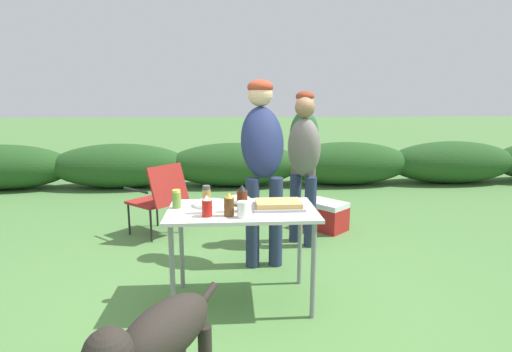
{
  "coord_description": "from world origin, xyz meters",
  "views": [
    {
      "loc": [
        -0.09,
        -2.86,
        1.55
      ],
      "look_at": [
        0.14,
        0.51,
        0.89
      ],
      "focal_mm": 28.0,
      "sensor_mm": 36.0,
      "label": 1
    }
  ],
  "objects_px": {
    "camp_chair_green_behind_table": "(159,196)",
    "standing_person_in_navy_coat": "(304,142)",
    "mixing_bowl": "(239,199)",
    "paper_cup_stack": "(243,209)",
    "beer_bottle": "(229,205)",
    "spice_jar": "(207,200)",
    "bbq_sauce_bottle": "(242,199)",
    "standing_person_in_olive_jacket": "(304,159)",
    "mustard_bottle": "(229,202)",
    "ketchup_bottle": "(207,206)",
    "standing_person_in_dark_puffer": "(262,151)",
    "plate_stack": "(210,204)",
    "cooler_box": "(325,215)",
    "dog": "(159,340)",
    "relish_jar": "(177,199)",
    "food_tray": "(278,205)",
    "folding_table": "(242,219)"
  },
  "relations": [
    {
      "from": "dog",
      "to": "bbq_sauce_bottle",
      "type": "bearing_deg",
      "value": -80.35
    },
    {
      "from": "plate_stack",
      "to": "relish_jar",
      "type": "xyz_separation_m",
      "value": [
        -0.24,
        -0.05,
        0.05
      ]
    },
    {
      "from": "paper_cup_stack",
      "to": "standing_person_in_dark_puffer",
      "type": "xyz_separation_m",
      "value": [
        0.22,
        0.99,
        0.28
      ]
    },
    {
      "from": "plate_stack",
      "to": "beer_bottle",
      "type": "xyz_separation_m",
      "value": [
        0.15,
        -0.29,
        0.07
      ]
    },
    {
      "from": "mustard_bottle",
      "to": "standing_person_in_olive_jacket",
      "type": "height_order",
      "value": "standing_person_in_olive_jacket"
    },
    {
      "from": "standing_person_in_olive_jacket",
      "to": "standing_person_in_navy_coat",
      "type": "bearing_deg",
      "value": 130.24
    },
    {
      "from": "plate_stack",
      "to": "cooler_box",
      "type": "height_order",
      "value": "plate_stack"
    },
    {
      "from": "paper_cup_stack",
      "to": "camp_chair_green_behind_table",
      "type": "xyz_separation_m",
      "value": [
        -0.88,
        1.77,
        -0.33
      ]
    },
    {
      "from": "plate_stack",
      "to": "camp_chair_green_behind_table",
      "type": "bearing_deg",
      "value": 113.93
    },
    {
      "from": "standing_person_in_dark_puffer",
      "to": "food_tray",
      "type": "bearing_deg",
      "value": -90.0
    },
    {
      "from": "mixing_bowl",
      "to": "plate_stack",
      "type": "bearing_deg",
      "value": -172.12
    },
    {
      "from": "mixing_bowl",
      "to": "standing_person_in_navy_coat",
      "type": "relative_size",
      "value": 0.11
    },
    {
      "from": "bbq_sauce_bottle",
      "to": "standing_person_in_navy_coat",
      "type": "distance_m",
      "value": 2.23
    },
    {
      "from": "ketchup_bottle",
      "to": "standing_person_in_dark_puffer",
      "type": "height_order",
      "value": "standing_person_in_dark_puffer"
    },
    {
      "from": "dog",
      "to": "spice_jar",
      "type": "bearing_deg",
      "value": -68.27
    },
    {
      "from": "spice_jar",
      "to": "cooler_box",
      "type": "distance_m",
      "value": 2.29
    },
    {
      "from": "spice_jar",
      "to": "bbq_sauce_bottle",
      "type": "height_order",
      "value": "spice_jar"
    },
    {
      "from": "relish_jar",
      "to": "cooler_box",
      "type": "xyz_separation_m",
      "value": [
        1.53,
        1.6,
        -0.64
      ]
    },
    {
      "from": "ketchup_bottle",
      "to": "standing_person_in_dark_puffer",
      "type": "relative_size",
      "value": 0.09
    },
    {
      "from": "food_tray",
      "to": "plate_stack",
      "type": "height_order",
      "value": "food_tray"
    },
    {
      "from": "paper_cup_stack",
      "to": "relish_jar",
      "type": "height_order",
      "value": "relish_jar"
    },
    {
      "from": "ketchup_bottle",
      "to": "camp_chair_green_behind_table",
      "type": "bearing_deg",
      "value": 110.21
    },
    {
      "from": "food_tray",
      "to": "paper_cup_stack",
      "type": "distance_m",
      "value": 0.35
    },
    {
      "from": "beer_bottle",
      "to": "standing_person_in_navy_coat",
      "type": "xyz_separation_m",
      "value": [
        0.93,
        2.17,
        0.2
      ]
    },
    {
      "from": "mixing_bowl",
      "to": "paper_cup_stack",
      "type": "xyz_separation_m",
      "value": [
        0.02,
        -0.36,
        0.02
      ]
    },
    {
      "from": "spice_jar",
      "to": "cooler_box",
      "type": "xyz_separation_m",
      "value": [
        1.3,
        1.76,
        -0.67
      ]
    },
    {
      "from": "dog",
      "to": "standing_person_in_navy_coat",
      "type": "bearing_deg",
      "value": -80.75
    },
    {
      "from": "mustard_bottle",
      "to": "standing_person_in_dark_puffer",
      "type": "distance_m",
      "value": 0.93
    },
    {
      "from": "camp_chair_green_behind_table",
      "to": "ketchup_bottle",
      "type": "bearing_deg",
      "value": -118.11
    },
    {
      "from": "plate_stack",
      "to": "paper_cup_stack",
      "type": "bearing_deg",
      "value": -53.52
    },
    {
      "from": "mustard_bottle",
      "to": "dog",
      "type": "bearing_deg",
      "value": -106.94
    },
    {
      "from": "paper_cup_stack",
      "to": "mustard_bottle",
      "type": "distance_m",
      "value": 0.17
    },
    {
      "from": "paper_cup_stack",
      "to": "standing_person_in_navy_coat",
      "type": "xyz_separation_m",
      "value": [
        0.83,
        2.21,
        0.22
      ]
    },
    {
      "from": "food_tray",
      "to": "dog",
      "type": "xyz_separation_m",
      "value": [
        -0.7,
        -1.17,
        -0.32
      ]
    },
    {
      "from": "standing_person_in_dark_puffer",
      "to": "standing_person_in_navy_coat",
      "type": "height_order",
      "value": "standing_person_in_dark_puffer"
    },
    {
      "from": "beer_bottle",
      "to": "spice_jar",
      "type": "relative_size",
      "value": 0.83
    },
    {
      "from": "paper_cup_stack",
      "to": "spice_jar",
      "type": "bearing_deg",
      "value": 154.68
    },
    {
      "from": "bbq_sauce_bottle",
      "to": "food_tray",
      "type": "bearing_deg",
      "value": 13.51
    },
    {
      "from": "paper_cup_stack",
      "to": "beer_bottle",
      "type": "bearing_deg",
      "value": 155.49
    },
    {
      "from": "paper_cup_stack",
      "to": "standing_person_in_olive_jacket",
      "type": "xyz_separation_m",
      "value": [
        0.68,
        1.42,
        0.13
      ]
    },
    {
      "from": "mixing_bowl",
      "to": "standing_person_in_navy_coat",
      "type": "bearing_deg",
      "value": 65.26
    },
    {
      "from": "relish_jar",
      "to": "cooler_box",
      "type": "distance_m",
      "value": 2.31
    },
    {
      "from": "cooler_box",
      "to": "mustard_bottle",
      "type": "bearing_deg",
      "value": -75.0
    },
    {
      "from": "relish_jar",
      "to": "standing_person_in_navy_coat",
      "type": "distance_m",
      "value": 2.35
    },
    {
      "from": "folding_table",
      "to": "standing_person_in_dark_puffer",
      "type": "bearing_deg",
      "value": 74.54
    },
    {
      "from": "mustard_bottle",
      "to": "camp_chair_green_behind_table",
      "type": "relative_size",
      "value": 0.18
    },
    {
      "from": "camp_chair_green_behind_table",
      "to": "standing_person_in_navy_coat",
      "type": "bearing_deg",
      "value": -34.03
    },
    {
      "from": "relish_jar",
      "to": "bbq_sauce_bottle",
      "type": "distance_m",
      "value": 0.51
    },
    {
      "from": "standing_person_in_dark_puffer",
      "to": "dog",
      "type": "distance_m",
      "value": 2.13
    },
    {
      "from": "bbq_sauce_bottle",
      "to": "dog",
      "type": "xyz_separation_m",
      "value": [
        -0.43,
        -1.1,
        -0.39
      ]
    }
  ]
}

